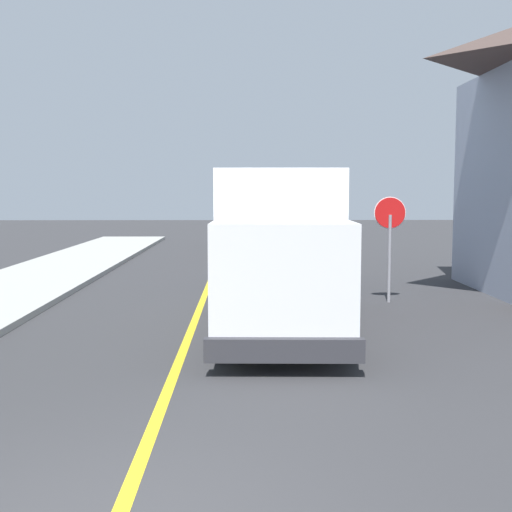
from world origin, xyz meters
TOP-DOWN VIEW (x-y plane):
  - centre_line_yellow at (0.00, 10.00)m, footprint 0.16×56.00m
  - box_truck at (1.78, 8.42)m, footprint 2.59×7.24m
  - parked_car_near at (2.44, 15.13)m, footprint 1.99×4.47m
  - parked_car_mid at (2.47, 22.39)m, footprint 1.87×4.43m
  - parked_car_far at (1.61, 29.00)m, footprint 1.84×4.42m
  - stop_sign at (4.71, 11.44)m, footprint 0.80×0.10m

SIDE VIEW (x-z plane):
  - centre_line_yellow at x=0.00m, z-range 0.00..0.01m
  - parked_car_near at x=2.44m, z-range -0.04..1.63m
  - parked_car_mid at x=2.47m, z-range -0.04..1.63m
  - parked_car_far at x=1.61m, z-range -0.04..1.63m
  - box_truck at x=1.78m, z-range 0.17..3.37m
  - stop_sign at x=4.71m, z-range 0.53..3.18m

